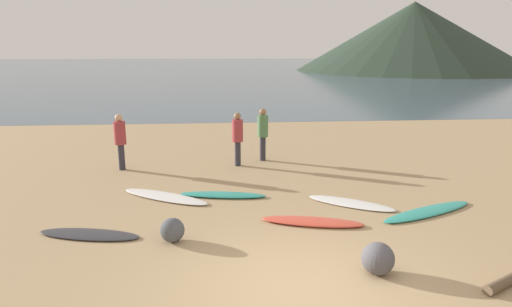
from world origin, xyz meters
TOP-DOWN VIEW (x-y plane):
  - ground_plane at (0.00, 10.00)m, footprint 120.00×120.00m
  - ocean_water at (0.00, 65.16)m, footprint 140.00×100.00m
  - headland_hill at (26.25, 57.18)m, footprint 32.72×32.72m
  - surfboard_0 at (-3.83, 2.31)m, footprint 2.15×1.00m
  - surfboard_1 at (-2.60, 4.45)m, footprint 2.42×1.78m
  - surfboard_2 at (-1.17, 4.45)m, footprint 2.20×0.81m
  - surfboard_3 at (0.70, 2.56)m, footprint 2.21×1.03m
  - surfboard_4 at (1.85, 3.64)m, footprint 2.08×1.63m
  - surfboard_5 at (3.42, 2.95)m, footprint 2.62×1.54m
  - person_0 at (-0.68, 7.32)m, footprint 0.34×0.34m
  - person_1 at (-4.18, 7.15)m, footprint 0.34×0.34m
  - person_2 at (0.16, 7.91)m, footprint 0.34×0.34m
  - beach_rock_near at (-2.15, 1.92)m, footprint 0.47×0.47m
  - beach_rock_far at (1.34, 0.40)m, footprint 0.54×0.54m

SIDE VIEW (x-z plane):
  - ground_plane at x=0.00m, z-range -0.20..0.00m
  - ocean_water at x=0.00m, z-range 0.00..0.00m
  - surfboard_4 at x=1.85m, z-range 0.00..0.06m
  - surfboard_0 at x=-3.83m, z-range 0.00..0.06m
  - surfboard_5 at x=3.42m, z-range 0.00..0.07m
  - surfboard_1 at x=-2.60m, z-range 0.00..0.07m
  - surfboard_2 at x=-1.17m, z-range 0.00..0.09m
  - surfboard_3 at x=0.70m, z-range 0.00..0.10m
  - beach_rock_near at x=-2.15m, z-range 0.00..0.47m
  - beach_rock_far at x=1.34m, z-range 0.00..0.54m
  - person_0 at x=-0.68m, z-range 0.15..1.82m
  - person_1 at x=-4.18m, z-range 0.15..1.85m
  - person_2 at x=0.16m, z-range 0.15..1.86m
  - headland_hill at x=26.25m, z-range 0.00..9.52m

